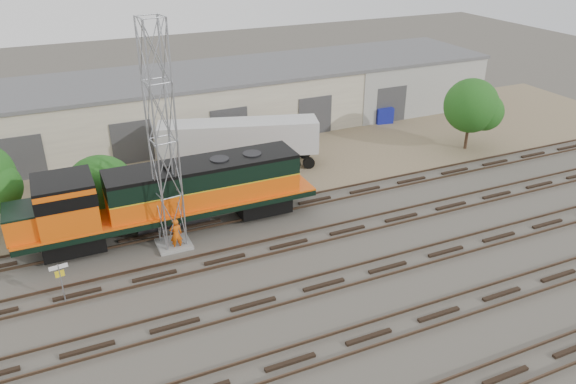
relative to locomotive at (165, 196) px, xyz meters
name	(u,v)px	position (x,y,z in m)	size (l,w,h in m)	color
ground	(300,258)	(6.14, -6.00, -2.50)	(140.00, 140.00, 0.00)	#47423A
dirt_strip	(219,163)	(6.14, 9.00, -2.49)	(80.00, 16.00, 0.02)	#726047
tracks	(324,285)	(6.14, -9.00, -2.42)	(80.00, 20.40, 0.28)	black
warehouse	(190,104)	(6.18, 16.98, 0.16)	(58.40, 10.40, 5.30)	beige
locomotive	(165,196)	(0.00, 0.00, 0.00)	(18.22, 3.20, 4.38)	black
signal_tower	(163,144)	(-0.11, -1.66, 3.94)	(1.95, 1.95, 13.18)	gray
sign_post	(60,276)	(-6.47, -4.72, -0.95)	(0.90, 0.14, 2.20)	gray
worker	(176,234)	(-0.01, -2.17, -1.50)	(0.73, 0.48, 2.00)	#D6540B
semi_trailer	(243,139)	(7.74, 7.63, -0.16)	(12.23, 5.78, 3.71)	silver
dumpster_blue	(383,114)	(23.47, 12.20, -1.75)	(1.60, 1.50, 1.50)	navy
dumpster_red	(466,101)	(33.63, 12.38, -1.80)	(1.50, 1.40, 1.40)	maroon
tree_mid	(106,193)	(-3.11, 3.21, -0.60)	(4.79, 4.56, 4.56)	#382619
tree_east	(475,107)	(26.32, 3.35, 1.15)	(4.64, 4.42, 5.97)	#382619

